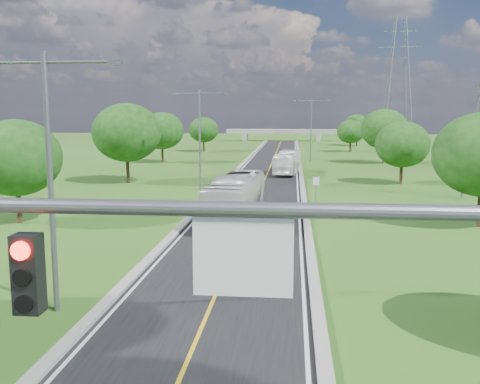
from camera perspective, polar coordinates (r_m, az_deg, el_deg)
The scene contains 21 objects.
ground at distance 67.91m, azimuth 2.92°, elevation 1.91°, with size 260.00×260.00×0.00m, color #304F16.
road at distance 73.87m, azimuth 3.14°, elevation 2.46°, with size 8.00×150.00×0.06m, color black.
curb_left at distance 74.16m, azimuth -0.14°, elevation 2.56°, with size 0.50×150.00×0.22m, color gray.
curb_right at distance 73.80m, azimuth 6.44°, elevation 2.48°, with size 0.50×150.00×0.22m, color gray.
signal_mast at distance 7.02m, azimuth 9.50°, elevation -15.74°, with size 8.54×0.33×7.20m.
speed_limit_sign at distance 45.84m, azimuth 8.11°, elevation 0.67°, with size 0.55×0.09×2.40m.
overpass at distance 147.52m, azimuth 4.43°, elevation 6.39°, with size 30.00×3.00×3.20m.
streetlight_near_left at distance 21.54m, azimuth -19.68°, elevation 3.12°, with size 5.90×0.25×10.00m.
streetlight_mid_left at distance 53.22m, azimuth -4.33°, elevation 6.50°, with size 5.90×0.25×10.00m.
streetlight_far_right at distance 85.46m, azimuth 7.59°, elevation 7.19°, with size 5.90×0.25×10.00m.
power_tower_far at distance 124.65m, azimuth 16.50°, elevation 11.02°, with size 9.00×6.40×28.00m.
tree_lb at distance 40.38m, azimuth -22.79°, elevation 3.39°, with size 6.30×6.30×7.33m.
tree_lc at distance 60.25m, azimuth -12.00°, elevation 6.22°, with size 7.56×7.56×8.79m.
tree_ld at distance 83.91m, azimuth -8.33°, elevation 6.48°, with size 6.72×6.72×7.82m.
tree_le at distance 106.92m, azimuth -3.91°, elevation 6.63°, with size 5.88×5.88×6.84m.
tree_rc at distance 60.65m, azimuth 16.93°, elevation 4.88°, with size 5.88×5.88×6.84m.
tree_rd at distance 84.56m, azimuth 15.14°, elevation 6.50°, with size 7.14×7.14×8.30m.
tree_re at distance 108.05m, azimuth 11.72°, elevation 6.33°, with size 5.46×5.46×6.35m.
tree_rf at distance 128.29m, azimuth 12.37°, elevation 6.90°, with size 6.30×6.30×7.33m.
bus_outbound at distance 68.04m, azimuth 5.10°, elevation 3.17°, with size 2.41×10.31×2.87m, color white.
bus_inbound at distance 38.15m, azimuth -0.43°, elevation -0.65°, with size 2.77×11.86×3.30m, color silver.
Camera 1 is at (3.20, -7.39, 7.77)m, focal length 40.00 mm.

